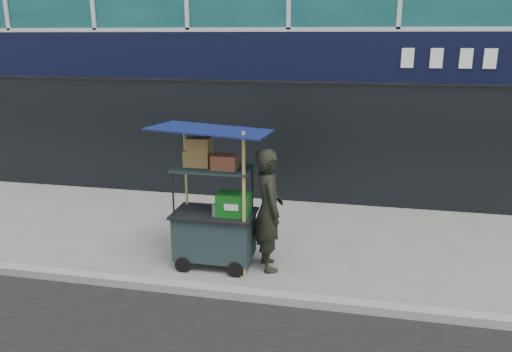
# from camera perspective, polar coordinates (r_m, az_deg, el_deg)

# --- Properties ---
(ground) EXTENTS (80.00, 80.00, 0.00)m
(ground) POSITION_cam_1_polar(r_m,az_deg,el_deg) (6.85, -1.65, -12.95)
(ground) COLOR slate
(ground) RESTS_ON ground
(curb) EXTENTS (80.00, 0.18, 0.12)m
(curb) POSITION_cam_1_polar(r_m,az_deg,el_deg) (6.65, -2.06, -13.30)
(curb) COLOR gray
(curb) RESTS_ON ground
(vendor_cart) EXTENTS (1.58, 1.12, 2.13)m
(vendor_cart) POSITION_cam_1_polar(r_m,az_deg,el_deg) (7.28, -4.68, -4.74)
(vendor_cart) COLOR black
(vendor_cart) RESTS_ON ground
(vendor_man) EXTENTS (0.66, 0.77, 1.79)m
(vendor_man) POSITION_cam_1_polar(r_m,az_deg,el_deg) (7.13, 1.42, -3.88)
(vendor_man) COLOR black
(vendor_man) RESTS_ON ground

